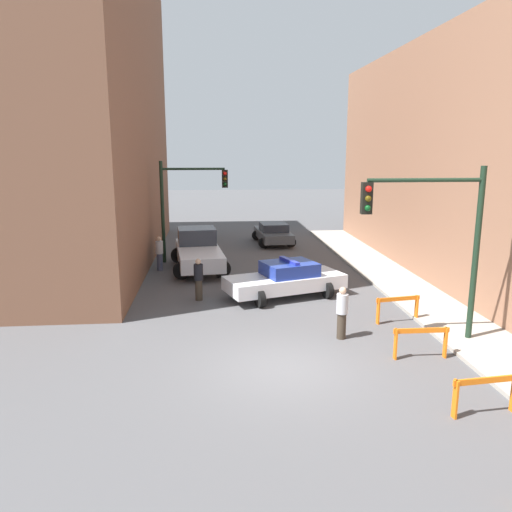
{
  "coord_description": "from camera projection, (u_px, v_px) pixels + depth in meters",
  "views": [
    {
      "loc": [
        -1.87,
        -12.39,
        5.79
      ],
      "look_at": [
        -0.21,
        6.5,
        1.71
      ],
      "focal_mm": 35.0,
      "sensor_mm": 36.0,
      "label": 1
    }
  ],
  "objects": [
    {
      "name": "barrier_back",
      "position": [
        421.0,
        338.0,
        13.95
      ],
      "size": [
        1.6,
        0.18,
        0.9
      ],
      "rotation": [
        0.0,
        0.0,
        -0.01
      ],
      "color": "orange",
      "rests_on": "ground_plane"
    },
    {
      "name": "building_corner_left",
      "position": [
        3.0,
        109.0,
        24.43
      ],
      "size": [
        14.0,
        20.0,
        15.37
      ],
      "color": "brown",
      "rests_on": "ground_plane"
    },
    {
      "name": "police_car",
      "position": [
        286.0,
        279.0,
        19.8
      ],
      "size": [
        5.04,
        3.25,
        1.52
      ],
      "rotation": [
        0.0,
        0.0,
        1.89
      ],
      "color": "white",
      "rests_on": "ground_plane"
    },
    {
      "name": "traffic_light_near",
      "position": [
        440.0,
        228.0,
        14.5
      ],
      "size": [
        3.64,
        0.35,
        5.2
      ],
      "color": "black",
      "rests_on": "sidewalk_right"
    },
    {
      "name": "pedestrian_crossing",
      "position": [
        199.0,
        279.0,
        19.32
      ],
      "size": [
        0.48,
        0.48,
        1.66
      ],
      "rotation": [
        0.0,
        0.0,
        4.25
      ],
      "color": "#382D23",
      "rests_on": "ground_plane"
    },
    {
      "name": "pedestrian_corner",
      "position": [
        159.0,
        253.0,
        24.13
      ],
      "size": [
        0.44,
        0.44,
        1.66
      ],
      "rotation": [
        0.0,
        0.0,
        6.01
      ],
      "color": "#474C66",
      "rests_on": "ground_plane"
    },
    {
      "name": "parked_car_near",
      "position": [
        273.0,
        233.0,
        30.96
      ],
      "size": [
        2.46,
        4.41,
        1.31
      ],
      "rotation": [
        0.0,
        0.0,
        0.06
      ],
      "color": "#474C51",
      "rests_on": "ground_plane"
    },
    {
      "name": "white_truck",
      "position": [
        198.0,
        250.0,
        24.48
      ],
      "size": [
        3.0,
        5.58,
        1.9
      ],
      "rotation": [
        0.0,
        0.0,
        0.1
      ],
      "color": "silver",
      "rests_on": "ground_plane"
    },
    {
      "name": "pedestrian_sidewalk",
      "position": [
        342.0,
        312.0,
        15.38
      ],
      "size": [
        0.5,
        0.5,
        1.66
      ],
      "rotation": [
        0.0,
        0.0,
        4.15
      ],
      "color": "#382D23",
      "rests_on": "ground_plane"
    },
    {
      "name": "barrier_corner",
      "position": [
        398.0,
        305.0,
        16.88
      ],
      "size": [
        1.59,
        0.39,
        0.9
      ],
      "rotation": [
        0.0,
        0.0,
        0.15
      ],
      "color": "orange",
      "rests_on": "ground_plane"
    },
    {
      "name": "traffic_light_far",
      "position": [
        184.0,
        197.0,
        25.39
      ],
      "size": [
        3.44,
        0.35,
        5.2
      ],
      "color": "black",
      "rests_on": "ground_plane"
    },
    {
      "name": "ground_plane",
      "position": [
        285.0,
        368.0,
        13.45
      ],
      "size": [
        120.0,
        120.0,
        0.0
      ],
      "primitive_type": "plane",
      "color": "#4C4C4F"
    },
    {
      "name": "sidewalk_right",
      "position": [
        504.0,
        358.0,
        13.97
      ],
      "size": [
        2.4,
        44.0,
        0.12
      ],
      "color": "#9E998E",
      "rests_on": "ground_plane"
    },
    {
      "name": "barrier_mid",
      "position": [
        486.0,
        389.0,
        10.96
      ],
      "size": [
        1.6,
        0.31,
        0.9
      ],
      "rotation": [
        0.0,
        0.0,
        0.1
      ],
      "color": "orange",
      "rests_on": "ground_plane"
    }
  ]
}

